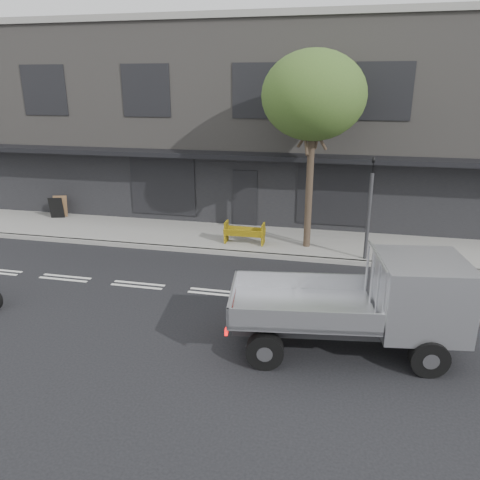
% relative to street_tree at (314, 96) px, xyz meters
% --- Properties ---
extents(ground, '(80.00, 80.00, 0.00)m').
position_rel_street_tree_xyz_m(ground, '(-2.20, -4.20, -5.28)').
color(ground, black).
rests_on(ground, ground).
extents(sidewalk, '(32.00, 3.20, 0.15)m').
position_rel_street_tree_xyz_m(sidewalk, '(-2.20, 0.50, -5.20)').
color(sidewalk, gray).
rests_on(sidewalk, ground).
extents(kerb, '(32.00, 0.20, 0.15)m').
position_rel_street_tree_xyz_m(kerb, '(-2.20, -1.10, -5.20)').
color(kerb, gray).
rests_on(kerb, ground).
extents(building_main, '(26.00, 10.00, 8.00)m').
position_rel_street_tree_xyz_m(building_main, '(-2.20, 7.10, -1.28)').
color(building_main, slate).
rests_on(building_main, ground).
extents(street_tree, '(3.40, 3.40, 6.74)m').
position_rel_street_tree_xyz_m(street_tree, '(0.00, 0.00, 0.00)').
color(street_tree, '#382B21').
rests_on(street_tree, ground).
extents(traffic_light_pole, '(0.12, 0.12, 3.50)m').
position_rel_street_tree_xyz_m(traffic_light_pole, '(2.00, -0.85, -3.63)').
color(traffic_light_pole, '#2D2D30').
rests_on(traffic_light_pole, ground).
extents(flatbed_ute, '(5.16, 2.65, 2.29)m').
position_rel_street_tree_xyz_m(flatbed_ute, '(2.44, -6.28, -3.97)').
color(flatbed_ute, black).
rests_on(flatbed_ute, ground).
extents(construction_barrier, '(1.46, 0.59, 0.82)m').
position_rel_street_tree_xyz_m(construction_barrier, '(-2.23, -0.41, -4.72)').
color(construction_barrier, yellow).
rests_on(construction_barrier, sidewalk).
extents(sandwich_board, '(0.67, 0.53, 0.92)m').
position_rel_street_tree_xyz_m(sandwich_board, '(-10.79, 1.29, -4.67)').
color(sandwich_board, black).
rests_on(sandwich_board, sidewalk).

